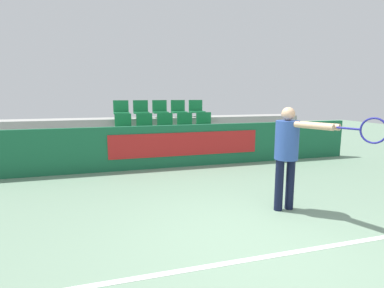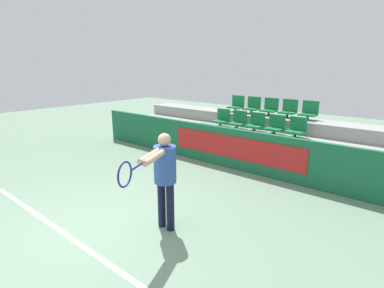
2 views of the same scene
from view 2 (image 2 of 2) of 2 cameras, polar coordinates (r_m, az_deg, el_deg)
The scene contains 22 objects.
ground_plane at distance 5.41m, azimuth -19.08°, elevation -15.15°, with size 30.00×30.00×0.00m, color gray.
court_baseline at distance 5.28m, azimuth -22.17°, elevation -16.20°, with size 5.97×0.08×0.01m.
barrier_wall at distance 7.92m, azimuth 6.80°, elevation -0.68°, with size 9.87×0.14×1.06m.
bleacher_tier_front at distance 8.45m, azimuth 8.63°, elevation -2.23°, with size 9.47×0.88×0.36m.
bleacher_tier_middle at distance 9.14m, azimuth 11.54°, elevation 0.11°, with size 9.47×0.88×0.73m.
bleacher_tier_back at distance 9.86m, azimuth 14.03°, elevation 2.12°, with size 9.47×0.88×1.09m.
stadium_chair_0 at distance 9.10m, azimuth 2.52°, elevation 1.86°, with size 0.47×0.39×0.54m.
stadium_chair_1 at distance 8.75m, azimuth 5.71°, elevation 1.28°, with size 0.47×0.39×0.54m.
stadium_chair_2 at distance 8.43m, azimuth 9.15°, elevation 0.65°, with size 0.47×0.39×0.54m.
stadium_chair_3 at distance 8.15m, azimuth 12.84°, elevation -0.02°, with size 0.47×0.39×0.54m.
stadium_chair_4 at distance 7.91m, azimuth 16.77°, elevation -0.75°, with size 0.47×0.39×0.54m.
stadium_chair_5 at distance 9.73m, azimuth 5.69°, elevation 4.82°, with size 0.47×0.39×0.54m.
stadium_chair_6 at distance 9.40m, azimuth 8.78°, elevation 4.38°, with size 0.47×0.39×0.54m.
stadium_chair_7 at distance 9.11m, azimuth 12.08°, elevation 3.90°, with size 0.47×0.39×0.54m.
stadium_chair_8 at distance 8.85m, azimuth 15.58°, elevation 3.37°, with size 0.47×0.39×0.54m.
stadium_chair_9 at distance 8.62m, azimuth 19.27°, elevation 2.79°, with size 0.47×0.39×0.54m.
stadium_chair_10 at distance 10.40m, azimuth 8.48°, elevation 7.41°, with size 0.47×0.39×0.54m.
stadium_chair_11 at distance 10.10m, azimuth 11.46°, elevation 7.06°, with size 0.47×0.39×0.54m.
stadium_chair_12 at distance 9.83m, azimuth 14.61°, elevation 6.67°, with size 0.47×0.39×0.54m.
stadium_chair_13 at distance 9.59m, azimuth 17.92°, elevation 6.24°, with size 0.47×0.39×0.54m.
stadium_chair_14 at distance 9.38m, azimuth 21.39°, elevation 5.77°, with size 0.47×0.39×0.54m.
tennis_player at distance 4.73m, azimuth -5.44°, elevation -5.30°, with size 0.69×1.45×1.62m.
Camera 2 is at (4.14, -2.30, 2.62)m, focal length 28.00 mm.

